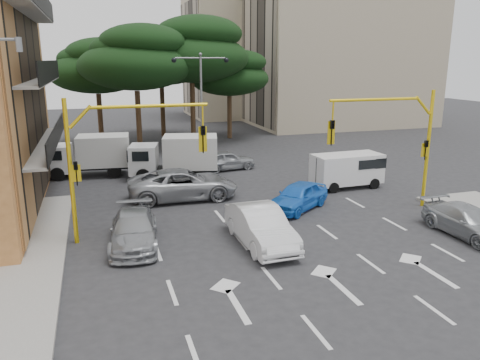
% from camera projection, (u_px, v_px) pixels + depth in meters
% --- Properties ---
extents(ground, '(120.00, 120.00, 0.00)m').
position_uv_depth(ground, '(285.00, 237.00, 20.24)').
color(ground, '#28282B').
rests_on(ground, ground).
extents(median_strip, '(1.40, 6.00, 0.15)m').
position_uv_depth(median_strip, '(203.00, 161.00, 35.01)').
color(median_strip, gray).
rests_on(median_strip, ground).
extents(apartment_beige_near, '(20.20, 12.15, 18.70)m').
position_uv_depth(apartment_beige_near, '(341.00, 42.00, 53.23)').
color(apartment_beige_near, tan).
rests_on(apartment_beige_near, ground).
extents(apartment_beige_far, '(16.20, 12.15, 16.70)m').
position_uv_depth(apartment_beige_far, '(249.00, 52.00, 62.55)').
color(apartment_beige_far, tan).
rests_on(apartment_beige_far, ground).
extents(pine_left_near, '(9.15, 9.15, 10.23)m').
position_uv_depth(pine_left_near, '(136.00, 57.00, 37.49)').
color(pine_left_near, '#382616').
rests_on(pine_left_near, ground).
extents(pine_center, '(9.98, 9.98, 11.16)m').
position_uv_depth(pine_center, '(192.00, 49.00, 40.61)').
color(pine_center, '#382616').
rests_on(pine_center, ground).
extents(pine_left_far, '(8.32, 8.32, 9.30)m').
position_uv_depth(pine_left_far, '(97.00, 66.00, 40.49)').
color(pine_left_far, '#382616').
rests_on(pine_left_far, ground).
extents(pine_right, '(7.49, 7.49, 8.37)m').
position_uv_depth(pine_right, '(230.00, 73.00, 44.13)').
color(pine_right, '#382616').
rests_on(pine_right, ground).
extents(pine_back, '(9.15, 9.15, 10.23)m').
position_uv_depth(pine_back, '(161.00, 58.00, 44.82)').
color(pine_back, '#382616').
rests_on(pine_back, ground).
extents(signal_mast_right, '(5.79, 0.37, 6.00)m').
position_uv_depth(signal_mast_right, '(399.00, 134.00, 23.07)').
color(signal_mast_right, yellow).
rests_on(signal_mast_right, ground).
extents(signal_mast_left, '(5.79, 0.37, 6.00)m').
position_uv_depth(signal_mast_left, '(115.00, 149.00, 19.14)').
color(signal_mast_left, yellow).
rests_on(signal_mast_left, ground).
extents(street_lamp_center, '(4.16, 0.36, 7.77)m').
position_uv_depth(street_lamp_center, '(201.00, 88.00, 33.67)').
color(street_lamp_center, slate).
rests_on(street_lamp_center, median_strip).
extents(car_white_hatch, '(1.81, 4.87, 1.59)m').
position_uv_depth(car_white_hatch, '(261.00, 226.00, 19.23)').
color(car_white_hatch, silver).
rests_on(car_white_hatch, ground).
extents(car_blue_compact, '(4.26, 3.72, 1.39)m').
position_uv_depth(car_blue_compact, '(298.00, 196.00, 23.82)').
color(car_blue_compact, blue).
rests_on(car_blue_compact, ground).
extents(car_silver_wagon, '(2.39, 4.82, 1.35)m').
position_uv_depth(car_silver_wagon, '(134.00, 230.00, 19.19)').
color(car_silver_wagon, '#93969B').
rests_on(car_silver_wagon, ground).
extents(car_silver_cross_a, '(6.01, 2.89, 1.65)m').
position_uv_depth(car_silver_cross_a, '(183.00, 184.00, 25.59)').
color(car_silver_cross_a, '#9B9EA3').
rests_on(car_silver_cross_a, ground).
extents(car_silver_cross_b, '(4.23, 2.24, 1.37)m').
position_uv_depth(car_silver_cross_b, '(226.00, 160.00, 32.37)').
color(car_silver_cross_b, '#9DA1A5').
rests_on(car_silver_cross_b, ground).
extents(car_silver_parked, '(1.94, 4.49, 1.29)m').
position_uv_depth(car_silver_parked, '(467.00, 221.00, 20.25)').
color(car_silver_parked, '#9EA1A5').
rests_on(car_silver_parked, ground).
extents(van_white, '(4.19, 2.01, 2.06)m').
position_uv_depth(van_white, '(347.00, 170.00, 27.87)').
color(van_white, white).
rests_on(van_white, ground).
extents(box_truck_a, '(5.63, 2.81, 2.67)m').
position_uv_depth(box_truck_a, '(88.00, 156.00, 30.51)').
color(box_truck_a, white).
rests_on(box_truck_a, ground).
extents(box_truck_b, '(6.01, 3.60, 2.76)m').
position_uv_depth(box_truck_b, '(175.00, 157.00, 29.89)').
color(box_truck_b, silver).
rests_on(box_truck_b, ground).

